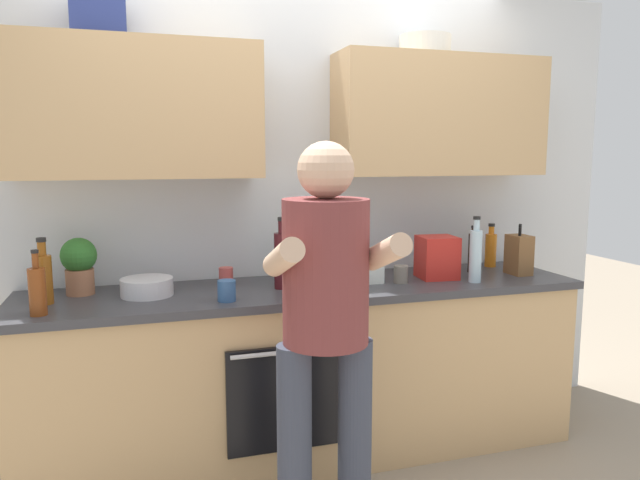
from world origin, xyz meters
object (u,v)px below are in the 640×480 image
object	(u,v)px
bottle_juice	(491,249)
bottle_water	(476,254)
mixing_bowl	(147,287)
bottle_wine	(282,259)
cup_ceramic	(226,276)
cup_stoneware	(401,274)
bottle_oil	(293,265)
knife_block	(519,255)
grocery_bag_produce	(359,266)
bottle_vinegar	(37,290)
bottle_syrup	(44,277)
potted_herb	(79,263)
cup_tea	(227,291)
bottle_soy	(473,252)
bottle_soda	(334,265)
grocery_bag_crisps	(437,257)
person_standing	(326,311)

from	to	relation	value
bottle_juice	bottle_water	distance (m)	0.49
mixing_bowl	bottle_wine	bearing A→B (deg)	-3.24
cup_ceramic	cup_stoneware	world-z (taller)	cup_ceramic
bottle_oil	knife_block	size ratio (longest dim) A/B	0.79
grocery_bag_produce	bottle_vinegar	bearing A→B (deg)	-170.75
grocery_bag_produce	bottle_wine	bearing A→B (deg)	-172.77
bottle_syrup	potted_herb	size ratio (longest dim) A/B	1.10
bottle_oil	cup_tea	world-z (taller)	bottle_oil
bottle_oil	bottle_water	distance (m)	0.96
bottle_soy	bottle_vinegar	xyz separation A→B (m)	(-2.22, -0.27, -0.01)
bottle_soda	bottle_water	bearing A→B (deg)	-0.60
knife_block	grocery_bag_crisps	size ratio (longest dim) A/B	1.23
bottle_syrup	cup_tea	xyz separation A→B (m)	(0.79, -0.19, -0.07)
bottle_water	grocery_bag_produce	bearing A→B (deg)	159.55
cup_tea	bottle_water	bearing A→B (deg)	1.03
mixing_bowl	grocery_bag_crisps	distance (m)	1.51
bottle_soy	grocery_bag_crisps	world-z (taller)	bottle_soy
cup_tea	bottle_soda	bearing A→B (deg)	3.45
cup_tea	grocery_bag_crisps	size ratio (longest dim) A/B	0.43
cup_tea	cup_stoneware	world-z (taller)	cup_tea
bottle_syrup	person_standing	bearing A→B (deg)	-31.53
bottle_water	grocery_bag_crisps	bearing A→B (deg)	131.95
knife_block	grocery_bag_produce	bearing A→B (deg)	173.65
bottle_vinegar	bottle_water	size ratio (longest dim) A/B	0.79
bottle_oil	bottle_water	size ratio (longest dim) A/B	0.64
bottle_juice	grocery_bag_produce	bearing A→B (deg)	-170.66
bottle_wine	bottle_soda	bearing A→B (deg)	-34.09
bottle_vinegar	bottle_juice	size ratio (longest dim) A/B	1.07
bottle_soy	cup_stoneware	world-z (taller)	bottle_soy
bottle_soda	knife_block	distance (m)	1.13
grocery_bag_crisps	bottle_water	bearing A→B (deg)	-48.05
knife_block	potted_herb	xyz separation A→B (m)	(-2.30, 0.21, 0.04)
person_standing	bottle_syrup	xyz separation A→B (m)	(-1.11, 0.68, 0.07)
knife_block	potted_herb	distance (m)	2.31
person_standing	bottle_soda	distance (m)	0.57
bottle_water	mixing_bowl	world-z (taller)	bottle_water
bottle_soda	bottle_juice	xyz separation A→B (m)	(1.11, 0.35, -0.02)
bottle_juice	bottle_water	size ratio (longest dim) A/B	0.75
cup_ceramic	grocery_bag_produce	world-z (taller)	grocery_bag_produce
bottle_soy	mixing_bowl	distance (m)	1.78
cup_ceramic	bottle_oil	bearing A→B (deg)	4.43
potted_herb	bottle_vinegar	bearing A→B (deg)	-110.83
person_standing	bottle_oil	bearing A→B (deg)	83.97
grocery_bag_produce	mixing_bowl	bearing A→B (deg)	-179.06
cup_stoneware	knife_block	size ratio (longest dim) A/B	0.32
bottle_soda	knife_block	bearing A→B (deg)	5.20
grocery_bag_crisps	grocery_bag_produce	world-z (taller)	grocery_bag_crisps
cup_stoneware	bottle_juice	bearing A→B (deg)	20.36
bottle_water	bottle_juice	bearing A→B (deg)	47.67
person_standing	bottle_wine	xyz separation A→B (m)	(-0.01, 0.67, 0.10)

